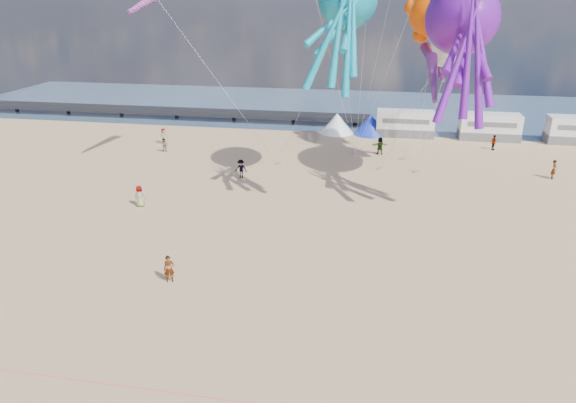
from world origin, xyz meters
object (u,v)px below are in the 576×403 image
at_px(beachgoer_3, 494,143).
at_px(kite_panda, 454,41).
at_px(standing_person, 169,269).
at_px(beachgoer_1, 164,145).
at_px(tent_white, 337,123).
at_px(beachgoer_2, 241,169).
at_px(windsock_mid, 434,63).
at_px(tent_blue, 370,124).
at_px(sandbag_e, 355,155).
at_px(motorhome_1, 489,127).
at_px(motorhome_0, 405,123).
at_px(kite_octopus_purple, 462,18).
at_px(windsock_right, 433,78).
at_px(beachgoer_6, 164,136).
at_px(beachgoer_5, 554,169).
at_px(beachgoer_0, 140,196).
at_px(kite_teddy_orange, 433,13).
at_px(sandbag_c, 417,171).
at_px(sandbag_a, 278,164).
at_px(beachgoer_4, 380,146).
at_px(sandbag_b, 380,169).
at_px(sandbag_d, 403,159).

height_order(beachgoer_3, kite_panda, kite_panda).
xyz_separation_m(standing_person, beachgoer_1, (-10.74, 25.07, -0.08)).
xyz_separation_m(tent_white, beachgoer_2, (-7.15, -18.03, -0.33)).
bearing_deg(windsock_mid, beachgoer_3, 29.20).
relative_size(tent_blue, sandbag_e, 8.00).
xyz_separation_m(motorhome_1, tent_blue, (-13.50, 0.00, -0.30)).
relative_size(motorhome_0, sandbag_e, 13.20).
relative_size(kite_octopus_purple, windsock_right, 2.24).
distance_m(tent_white, beachgoer_6, 20.41).
xyz_separation_m(motorhome_1, beachgoer_5, (3.31, -13.29, -0.62)).
distance_m(beachgoer_0, kite_panda, 28.92).
xyz_separation_m(beachgoer_1, windsock_mid, (26.67, -1.17, 9.16)).
height_order(tent_white, kite_teddy_orange, kite_teddy_orange).
bearing_deg(beachgoer_0, sandbag_c, -148.67).
height_order(beachgoer_1, kite_octopus_purple, kite_octopus_purple).
relative_size(tent_blue, sandbag_a, 8.00).
bearing_deg(kite_panda, beachgoer_3, 55.28).
xyz_separation_m(beachgoer_3, windsock_right, (-8.60, -16.53, 9.00)).
bearing_deg(beachgoer_5, sandbag_c, 117.76).
relative_size(tent_blue, windsock_mid, 0.73).
relative_size(motorhome_1, kite_panda, 1.04).
relative_size(beachgoer_1, sandbag_e, 2.99).
distance_m(tent_blue, kite_teddy_orange, 17.15).
bearing_deg(beachgoer_4, beachgoer_0, 34.26).
bearing_deg(tent_blue, kite_panda, -64.69).
distance_m(beachgoer_1, windsock_right, 29.12).
height_order(sandbag_c, sandbag_e, same).
height_order(beachgoer_4, sandbag_c, beachgoer_4).
bearing_deg(tent_white, windsock_right, -67.58).
relative_size(kite_octopus_purple, windsock_mid, 2.23).
height_order(motorhome_0, sandbag_a, motorhome_0).
xyz_separation_m(beachgoer_5, sandbag_a, (-25.40, -0.33, -0.77)).
bearing_deg(tent_blue, beachgoer_1, -151.95).
xyz_separation_m(tent_white, sandbag_a, (-4.59, -13.62, -1.09)).
xyz_separation_m(standing_person, kite_panda, (17.22, 22.35, 11.14)).
bearing_deg(standing_person, beachgoer_5, 16.25).
height_order(tent_white, sandbag_c, tent_white).
bearing_deg(beachgoer_3, sandbag_b, 171.16).
height_order(sandbag_d, windsock_right, windsock_right).
bearing_deg(kite_panda, sandbag_e, 147.62).
xyz_separation_m(beachgoer_1, sandbag_d, (24.88, 1.44, -0.64)).
bearing_deg(standing_person, beachgoer_6, 89.30).
bearing_deg(beachgoer_1, beachgoer_6, 119.84).
relative_size(tent_blue, beachgoer_0, 2.32).
xyz_separation_m(tent_white, sandbag_e, (2.75, -9.14, -1.09)).
distance_m(beachgoer_0, beachgoer_5, 36.34).
height_order(motorhome_1, beachgoer_2, motorhome_1).
relative_size(sandbag_c, kite_octopus_purple, 0.04).
bearing_deg(kite_teddy_orange, sandbag_a, -174.96).
relative_size(tent_white, sandbag_e, 8.00).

